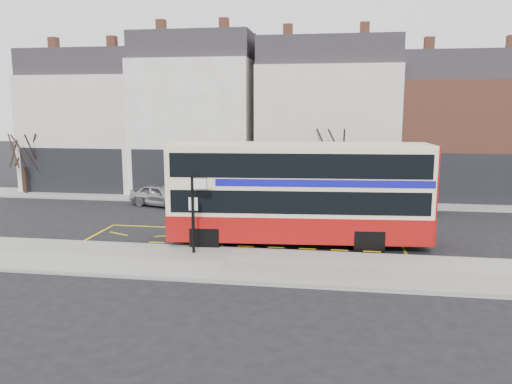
% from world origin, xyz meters
% --- Properties ---
extents(ground, '(120.00, 120.00, 0.00)m').
position_xyz_m(ground, '(0.00, 0.00, 0.00)').
color(ground, black).
rests_on(ground, ground).
extents(pavement, '(40.00, 4.00, 0.15)m').
position_xyz_m(pavement, '(0.00, -2.30, 0.07)').
color(pavement, '#989590').
rests_on(pavement, ground).
extents(kerb, '(40.00, 0.15, 0.15)m').
position_xyz_m(kerb, '(0.00, -0.38, 0.07)').
color(kerb, gray).
rests_on(kerb, ground).
extents(far_pavement, '(50.00, 3.00, 0.15)m').
position_xyz_m(far_pavement, '(0.00, 11.00, 0.07)').
color(far_pavement, '#989590').
rests_on(far_pavement, ground).
extents(road_markings, '(14.00, 3.40, 0.01)m').
position_xyz_m(road_markings, '(0.00, 1.60, 0.01)').
color(road_markings, '#E0B20B').
rests_on(road_markings, ground).
extents(terrace_far_left, '(8.00, 8.01, 10.80)m').
position_xyz_m(terrace_far_left, '(-13.50, 14.99, 4.82)').
color(terrace_far_left, beige).
rests_on(terrace_far_left, ground).
extents(terrace_left, '(8.00, 8.01, 11.80)m').
position_xyz_m(terrace_left, '(-5.50, 14.99, 5.32)').
color(terrace_left, white).
rests_on(terrace_left, ground).
extents(terrace_green_shop, '(9.00, 8.01, 11.30)m').
position_xyz_m(terrace_green_shop, '(3.50, 14.99, 5.07)').
color(terrace_green_shop, beige).
rests_on(terrace_green_shop, ground).
extents(terrace_right, '(9.00, 8.01, 10.30)m').
position_xyz_m(terrace_right, '(12.50, 14.99, 4.57)').
color(terrace_right, brown).
rests_on(terrace_right, ground).
extents(double_decker_bus, '(11.20, 3.42, 4.41)m').
position_xyz_m(double_decker_bus, '(2.55, 1.04, 2.32)').
color(double_decker_bus, beige).
rests_on(double_decker_bus, ground).
extents(bus_stop_post, '(0.78, 0.13, 3.12)m').
position_xyz_m(bus_stop_post, '(-1.44, -1.31, 2.02)').
color(bus_stop_post, black).
rests_on(bus_stop_post, pavement).
extents(car_silver, '(4.23, 2.77, 1.34)m').
position_xyz_m(car_silver, '(-6.26, 8.30, 0.67)').
color(car_silver, '#999A9D').
rests_on(car_silver, ground).
extents(car_grey, '(4.49, 2.31, 1.41)m').
position_xyz_m(car_grey, '(1.46, 8.79, 0.70)').
color(car_grey, '#3F4347').
rests_on(car_grey, ground).
extents(car_white, '(5.55, 2.88, 1.54)m').
position_xyz_m(car_white, '(6.96, 8.77, 0.77)').
color(car_white, silver).
rests_on(car_white, ground).
extents(street_tree_left, '(2.46, 2.46, 5.32)m').
position_xyz_m(street_tree_left, '(-16.68, 10.65, 3.62)').
color(street_tree_left, black).
rests_on(street_tree_left, ground).
extents(street_tree_right, '(2.75, 2.75, 5.94)m').
position_xyz_m(street_tree_right, '(3.87, 10.87, 4.05)').
color(street_tree_right, black).
rests_on(street_tree_right, ground).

